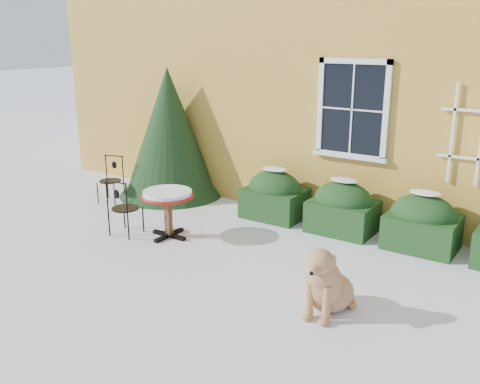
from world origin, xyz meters
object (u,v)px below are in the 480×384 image
Objects in this scene: dog at (326,285)px; patio_chair_far at (111,179)px; bistro_table at (168,199)px; evergreen_shrub at (170,145)px; patio_chair_near at (124,207)px.

patio_chair_far is at bearing 160.05° from dog.
dog is at bearing -14.80° from bistro_table.
evergreen_shrub is 5.46m from dog.
bistro_table is at bearing -161.87° from patio_chair_near.
patio_chair_far is (-0.67, -0.99, -0.59)m from evergreen_shrub.
patio_chair_near is 0.93× the size of dog.
bistro_table is at bearing 162.76° from dog.
evergreen_shrub is 2.45m from bistro_table.
dog is (5.37, -1.69, -0.08)m from patio_chair_far.
patio_chair_near is 1.06× the size of patio_chair_far.
evergreen_shrub is at bearing 147.81° from dog.
evergreen_shrub reaches higher than patio_chair_far.
evergreen_shrub is 2.41m from patio_chair_near.
dog is (3.82, -0.52, -0.11)m from patio_chair_near.
dog is at bearing 165.23° from patio_chair_near.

